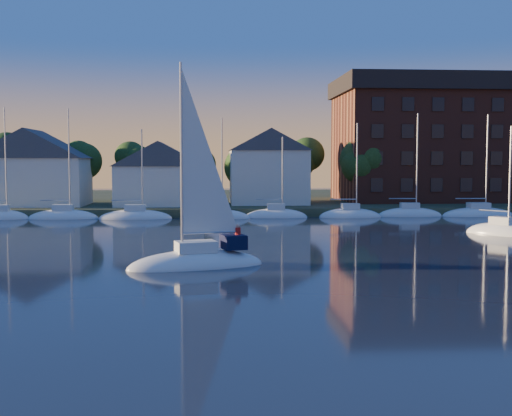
{
  "coord_description": "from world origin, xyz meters",
  "views": [
    {
      "loc": [
        0.23,
        -25.24,
        6.7
      ],
      "look_at": [
        3.66,
        22.0,
        3.19
      ],
      "focal_mm": 45.0,
      "sensor_mm": 36.0,
      "label": 1
    }
  ],
  "objects": [
    {
      "name": "wooden_dock",
      "position": [
        0.0,
        52.0,
        0.0
      ],
      "size": [
        120.0,
        3.0,
        1.0
      ],
      "primitive_type": "cube",
      "color": "brown",
      "rests_on": "ground"
    },
    {
      "name": "clubhouse_east",
      "position": [
        8.0,
        59.0,
        6.0
      ],
      "size": [
        10.5,
        8.4,
        9.8
      ],
      "color": "white",
      "rests_on": "shoreline_land"
    },
    {
      "name": "moored_fleet",
      "position": [
        -4.0,
        49.0,
        0.1
      ],
      "size": [
        79.5,
        2.4,
        12.05
      ],
      "color": "white",
      "rests_on": "ground"
    },
    {
      "name": "clubhouse_centre",
      "position": [
        -6.0,
        57.0,
        5.13
      ],
      "size": [
        11.55,
        8.4,
        8.08
      ],
      "color": "white",
      "rests_on": "shoreline_land"
    },
    {
      "name": "clubhouse_west",
      "position": [
        -22.0,
        58.0,
        5.93
      ],
      "size": [
        13.65,
        9.45,
        9.64
      ],
      "color": "white",
      "rests_on": "shoreline_land"
    },
    {
      "name": "ground",
      "position": [
        0.0,
        0.0,
        0.0
      ],
      "size": [
        260.0,
        260.0,
        0.0
      ],
      "primitive_type": "plane",
      "color": "black",
      "rests_on": "ground"
    },
    {
      "name": "tree_line",
      "position": [
        2.0,
        63.0,
        7.18
      ],
      "size": [
        93.4,
        5.4,
        8.9
      ],
      "color": "#39241A",
      "rests_on": "shoreline_land"
    },
    {
      "name": "drifting_sailboat_right",
      "position": [
        26.47,
        30.47,
        0.1
      ],
      "size": [
        6.02,
        6.63,
        10.83
      ],
      "rotation": [
        0.0,
        0.0,
        -0.88
      ],
      "color": "white",
      "rests_on": "ground"
    },
    {
      "name": "shoreline_land",
      "position": [
        0.0,
        75.0,
        0.0
      ],
      "size": [
        160.0,
        50.0,
        2.0
      ],
      "primitive_type": "cube",
      "color": "#313A22",
      "rests_on": "ground"
    },
    {
      "name": "hero_sailboat",
      "position": [
        -0.5,
        14.94,
        0.58
      ],
      "size": [
        9.26,
        5.07,
        13.81
      ],
      "rotation": [
        0.0,
        0.0,
        3.41
      ],
      "color": "white",
      "rests_on": "ground"
    },
    {
      "name": "condo_block",
      "position": [
        34.0,
        64.95,
        9.79
      ],
      "size": [
        31.0,
        17.0,
        17.4
      ],
      "color": "brown",
      "rests_on": "shoreline_land"
    }
  ]
}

